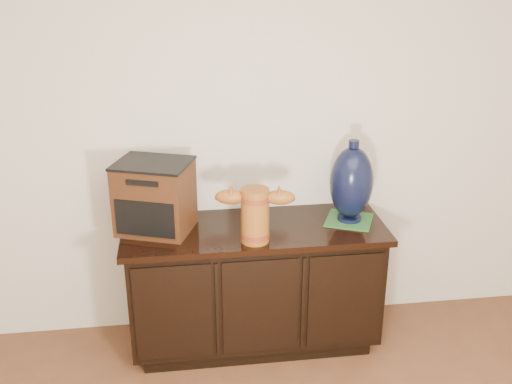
{
  "coord_description": "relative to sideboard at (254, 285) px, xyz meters",
  "views": [
    {
      "loc": [
        -0.39,
        -0.76,
        2.17
      ],
      "look_at": [
        0.0,
        2.18,
        0.98
      ],
      "focal_mm": 42.0,
      "sensor_mm": 36.0,
      "label": 1
    }
  ],
  "objects": [
    {
      "name": "terracotta_vessel",
      "position": [
        -0.02,
        -0.17,
        0.53
      ],
      "size": [
        0.42,
        0.17,
        0.29
      ],
      "rotation": [
        0.0,
        0.0,
        -0.16
      ],
      "color": "#9B561C",
      "rests_on": "sideboard"
    },
    {
      "name": "tv_radio",
      "position": [
        -0.54,
        0.04,
        0.56
      ],
      "size": [
        0.47,
        0.43,
        0.39
      ],
      "rotation": [
        0.0,
        0.0,
        -0.35
      ],
      "color": "#3D1F0F",
      "rests_on": "sideboard"
    },
    {
      "name": "lamp_base",
      "position": [
        0.55,
        0.02,
        0.6
      ],
      "size": [
        0.32,
        0.32,
        0.47
      ],
      "rotation": [
        0.0,
        0.0,
        -0.42
      ],
      "color": "black",
      "rests_on": "green_mat"
    },
    {
      "name": "spray_can",
      "position": [
        0.04,
        0.14,
        0.45
      ],
      "size": [
        0.06,
        0.06,
        0.16
      ],
      "color": "#5A130F",
      "rests_on": "sideboard"
    },
    {
      "name": "green_mat",
      "position": [
        0.55,
        0.02,
        0.37
      ],
      "size": [
        0.33,
        0.33,
        0.01
      ],
      "primitive_type": "cube",
      "rotation": [
        0.0,
        0.0,
        -0.42
      ],
      "color": "#2A5D2B",
      "rests_on": "sideboard"
    },
    {
      "name": "sideboard",
      "position": [
        0.0,
        0.0,
        0.0
      ],
      "size": [
        1.46,
        0.56,
        0.75
      ],
      "color": "black",
      "rests_on": "ground"
    }
  ]
}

